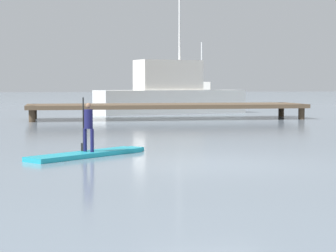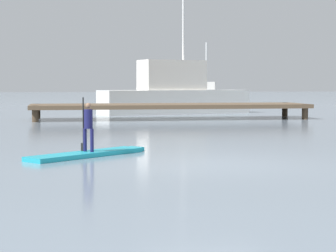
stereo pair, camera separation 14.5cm
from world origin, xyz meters
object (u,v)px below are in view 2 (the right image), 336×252
(paddler_child_solo, at_px, (88,124))
(fishing_boat_green_midground, at_px, (174,94))
(motor_boat_small_navy, at_px, (203,96))
(paddleboard_near, at_px, (89,154))

(paddler_child_solo, xyz_separation_m, fishing_boat_green_midground, (5.51, 19.71, 0.36))
(paddler_child_solo, bearing_deg, motor_boat_small_navy, 73.18)
(paddleboard_near, distance_m, fishing_boat_green_midground, 20.50)
(paddler_child_solo, bearing_deg, fishing_boat_green_midground, 74.40)
(paddleboard_near, height_order, motor_boat_small_navy, motor_boat_small_navy)
(paddler_child_solo, height_order, motor_boat_small_navy, motor_boat_small_navy)
(paddleboard_near, height_order, paddler_child_solo, paddler_child_solo)
(paddler_child_solo, bearing_deg, paddleboard_near, -52.68)
(fishing_boat_green_midground, relative_size, motor_boat_small_navy, 1.52)
(fishing_boat_green_midground, height_order, motor_boat_small_navy, fishing_boat_green_midground)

